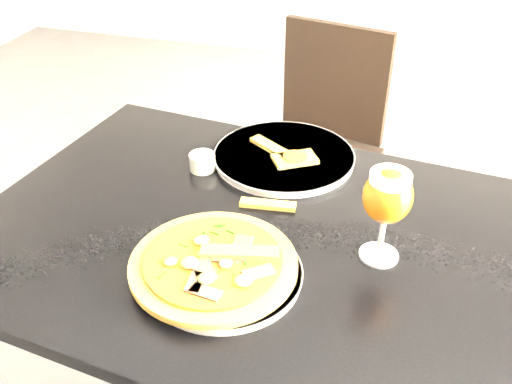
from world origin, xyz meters
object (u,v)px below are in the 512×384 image
(chair_far, at_px, (317,144))
(beer_glass, at_px, (388,197))
(dining_table, at_px, (271,269))
(pizza, at_px, (214,262))

(chair_far, distance_m, beer_glass, 1.01)
(chair_far, bearing_deg, beer_glass, -59.13)
(dining_table, relative_size, pizza, 4.25)
(beer_glass, bearing_deg, pizza, -154.88)
(dining_table, xyz_separation_m, pizza, (-0.07, -0.14, 0.12))
(chair_far, distance_m, pizza, 1.06)
(dining_table, height_order, pizza, pizza)
(beer_glass, bearing_deg, dining_table, 178.29)
(dining_table, height_order, chair_far, chair_far)
(chair_far, relative_size, beer_glass, 4.63)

